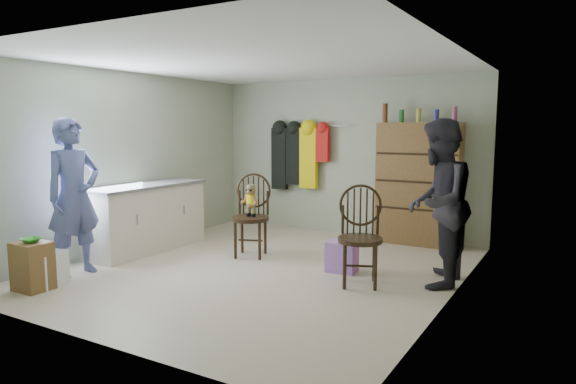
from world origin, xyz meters
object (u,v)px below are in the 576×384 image
Objects in this scene: counter at (146,217)px; chair_far at (360,231)px; chair_front at (251,209)px; dresser at (418,184)px.

chair_far reaches higher than counter.
chair_far is (1.75, -0.45, -0.05)m from chair_front.
counter is at bearing 157.90° from chair_far.
chair_front reaches higher than counter.
counter is 3.96m from dresser.
chair_front is (1.45, 0.50, 0.16)m from counter.
counter is 0.89× the size of dresser.
dresser is (-0.01, 2.24, 0.32)m from chair_far.
counter is at bearing -144.31° from dresser.
chair_front is at bearing 19.10° from counter.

